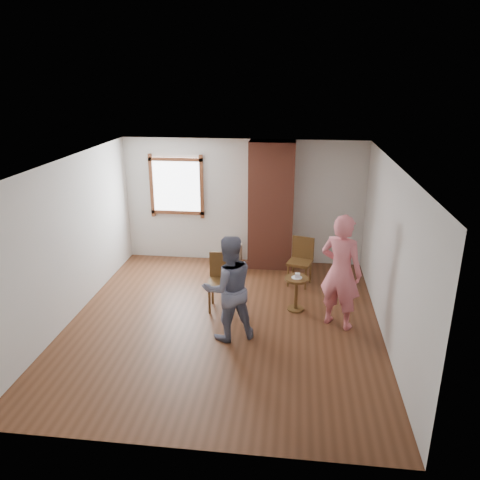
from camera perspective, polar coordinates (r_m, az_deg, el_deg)
name	(u,v)px	position (r m, az deg, el deg)	size (l,w,h in m)	color
ground	(224,322)	(7.74, -1.97, -9.99)	(5.50, 5.50, 0.00)	brown
room_shell	(225,205)	(7.61, -1.86, 4.26)	(5.04, 5.52, 2.62)	silver
brick_chimney	(271,206)	(9.50, 3.82, 4.17)	(0.90, 0.50, 2.60)	#A34F39
stoneware_crock	(233,255)	(9.74, -0.88, -1.88)	(0.40, 0.40, 0.51)	tan
dark_pot	(223,261)	(9.89, -2.03, -2.63)	(0.16, 0.16, 0.16)	black
dining_chair_left	(222,278)	(7.99, -2.21, -4.65)	(0.47, 0.47, 0.97)	brown
dining_chair_right	(301,258)	(8.97, 7.45, -2.24)	(0.52, 0.52, 0.91)	brown
side_table	(296,288)	(7.99, 6.88, -5.87)	(0.40, 0.40, 0.60)	brown
cake_plate	(297,277)	(7.91, 6.94, -4.56)	(0.18, 0.18, 0.01)	white
cake_slice	(297,276)	(7.89, 7.02, -4.34)	(0.08, 0.07, 0.06)	white
man	(229,288)	(6.97, -1.41, -5.89)	(0.80, 0.62, 1.64)	#131735
person_pink	(341,272)	(7.42, 12.18, -3.81)	(0.68, 0.44, 1.85)	pink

